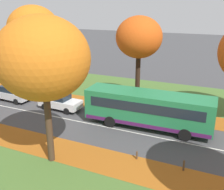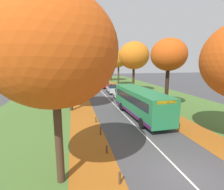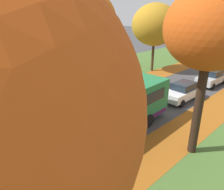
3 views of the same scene
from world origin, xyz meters
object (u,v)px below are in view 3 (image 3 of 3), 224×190
tree_right_near (211,30)px  bollard_fifth (55,112)px  tree_left_mid (155,25)px  bollard_fourth (15,125)px  tree_left_near (85,20)px  car_white_lead (183,92)px  car_silver_following (212,77)px  bus (106,113)px  tree_left_far (197,20)px

tree_right_near → bollard_fifth: (-9.51, -3.32, -6.47)m
bollard_fifth → tree_left_mid: bearing=99.4°
bollard_fourth → bollard_fifth: size_ratio=1.23×
tree_left_near → car_white_lead: tree_left_near is taller
tree_left_mid → car_silver_following: 9.31m
bollard_fifth → tree_right_near: bearing=19.3°
bollard_fifth → car_white_lead: size_ratio=0.13×
bollard_fourth → car_silver_following: bearing=74.5°
bus → tree_left_mid: bearing=116.6°
tree_left_near → bus: size_ratio=0.88×
bollard_fourth → car_white_lead: 13.84m
tree_left_mid → bus: (7.59, -15.14, -4.08)m
tree_left_mid → bollard_fourth: bearing=-82.1°
tree_right_near → bus: size_ratio=0.84×
bus → car_silver_following: bus is taller
bollard_fifth → bollard_fourth: bearing=-90.1°
tree_right_near → bus: tree_right_near is taller
tree_left_near → tree_left_mid: size_ratio=1.11×
tree_left_far → bollard_fourth: size_ratio=11.17×
bollard_fifth → car_silver_following: 16.73m
car_white_lead → car_silver_following: 6.13m
car_white_lead → car_silver_following: same height
tree_left_far → car_white_lead: bearing=-65.1°
tree_right_near → tree_left_near: bearing=171.5°
tree_right_near → tree_left_far: bearing=117.4°
tree_left_mid → car_white_lead: bearing=-38.1°
tree_left_mid → bollard_fifth: bearing=-80.6°
tree_left_far → car_white_lead: (8.02, -17.30, -5.14)m
tree_left_far → bollard_fourth: tree_left_far is taller
tree_right_near → bollard_fifth: size_ratio=15.47×
tree_left_mid → tree_left_far: 11.12m
tree_left_near → tree_left_mid: tree_left_near is taller
tree_left_far → tree_left_mid: bearing=-89.3°
car_silver_following → tree_left_near: bearing=-125.3°
tree_right_near → bus: bearing=-151.0°
tree_left_mid → bollard_fourth: (2.62, -18.98, -5.43)m
bollard_fifth → car_white_lead: (5.25, 9.75, 0.53)m
tree_left_near → bollard_fifth: tree_left_near is taller
car_white_lead → tree_left_far: bearing=114.9°
tree_left_near → tree_left_far: tree_left_near is taller
tree_right_near → bus: 7.25m
tree_left_near → car_white_lead: (7.64, 4.66, -5.93)m
tree_left_mid → tree_left_far: size_ratio=1.07×
tree_left_mid → bus: tree_left_mid is taller
bollard_fourth → bollard_fifth: 3.05m
tree_left_far → bus: bearing=-73.6°
tree_left_mid → tree_left_near: bearing=-88.7°
tree_left_near → bus: bearing=-30.3°
bollard_fifth → car_white_lead: car_white_lead is taller
tree_left_near → tree_left_mid: (-0.24, 10.84, -0.96)m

